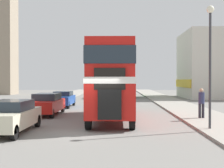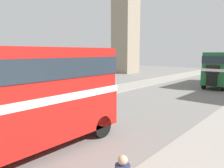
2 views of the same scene
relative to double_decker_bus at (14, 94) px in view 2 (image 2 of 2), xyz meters
The scene contains 3 objects.
double_decker_bus is the anchor object (origin of this frame).
car_parked_mid 5.49m from the double_decker_bus, 152.95° to the left, with size 1.77×4.70×1.50m.
car_parked_far 9.96m from the double_decker_bus, 117.97° to the left, with size 1.66×4.20×1.41m.
Camera 2 is at (9.18, 0.72, 4.29)m, focal length 35.00 mm.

